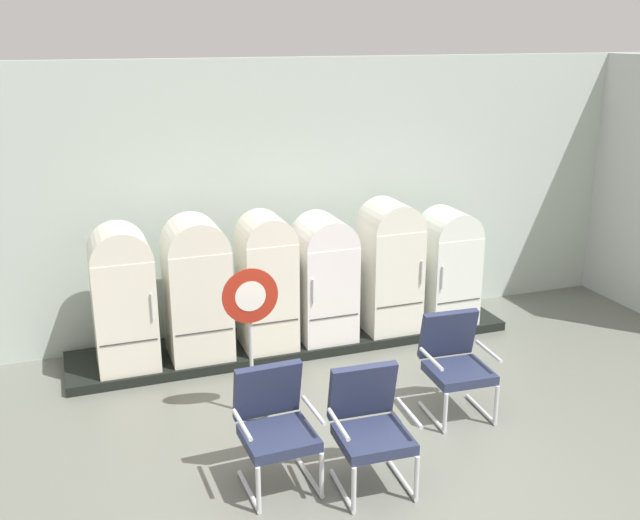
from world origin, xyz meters
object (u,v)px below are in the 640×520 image
object	(u,v)px
refrigerator_0	(123,294)
armchair_center	(370,422)
refrigerator_3	(324,274)
refrigerator_5	(448,263)
armchair_left	(275,421)
refrigerator_4	(390,262)
refrigerator_2	(266,277)
sign_stand	(251,339)
refrigerator_1	(197,284)
armchair_right	(455,359)

from	to	relation	value
refrigerator_0	armchair_center	size ratio (longest dim) A/B	1.56
refrigerator_3	refrigerator_5	world-z (taller)	refrigerator_3
armchair_left	refrigerator_4	bearing A→B (deg)	48.54
refrigerator_0	refrigerator_3	bearing A→B (deg)	0.61
refrigerator_3	refrigerator_4	world-z (taller)	refrigerator_4
refrigerator_4	armchair_center	xyz separation A→B (m)	(-1.42, -2.70, -0.40)
armchair_left	refrigerator_3	bearing A→B (deg)	61.67
refrigerator_2	armchair_center	xyz separation A→B (m)	(0.10, -2.68, -0.39)
refrigerator_4	armchair_center	world-z (taller)	refrigerator_4
sign_stand	refrigerator_0	bearing A→B (deg)	128.49
refrigerator_1	armchair_center	xyz separation A→B (m)	(0.88, -2.70, -0.39)
refrigerator_2	armchair_center	world-z (taller)	refrigerator_2
refrigerator_2	armchair_right	world-z (taller)	refrigerator_2
refrigerator_4	armchair_right	world-z (taller)	refrigerator_4
refrigerator_4	refrigerator_5	distance (m)	0.79
refrigerator_3	armchair_right	bearing A→B (deg)	-71.36
refrigerator_1	refrigerator_3	distance (m)	1.48
refrigerator_5	sign_stand	bearing A→B (deg)	-155.25
refrigerator_0	armchair_left	size ratio (longest dim) A/B	1.56
refrigerator_0	refrigerator_1	world-z (taller)	refrigerator_1
refrigerator_5	armchair_left	world-z (taller)	refrigerator_5
refrigerator_1	sign_stand	xyz separation A→B (m)	(0.26, -1.32, -0.15)
refrigerator_3	armchair_left	distance (m)	2.80
refrigerator_2	sign_stand	xyz separation A→B (m)	(-0.52, -1.30, -0.14)
refrigerator_1	sign_stand	bearing A→B (deg)	-78.84
refrigerator_0	armchair_center	xyz separation A→B (m)	(1.67, -2.70, -0.38)
refrigerator_0	refrigerator_2	world-z (taller)	refrigerator_2
refrigerator_3	sign_stand	size ratio (longest dim) A/B	0.98
refrigerator_0	refrigerator_1	size ratio (longest dim) A/B	0.98
refrigerator_1	refrigerator_2	world-z (taller)	refrigerator_1
refrigerator_4	armchair_center	size ratio (longest dim) A/B	1.59
refrigerator_0	sign_stand	xyz separation A→B (m)	(1.05, -1.32, -0.13)
sign_stand	armchair_center	bearing A→B (deg)	-65.90
refrigerator_3	armchair_right	size ratio (longest dim) A/B	1.48
armchair_center	refrigerator_0	bearing A→B (deg)	121.67
refrigerator_5	armchair_right	size ratio (longest dim) A/B	1.43
armchair_right	refrigerator_4	bearing A→B (deg)	84.72
refrigerator_0	armchair_left	distance (m)	2.63
armchair_right	sign_stand	size ratio (longest dim) A/B	0.66
sign_stand	armchair_right	bearing A→B (deg)	-17.21
refrigerator_0	sign_stand	world-z (taller)	refrigerator_0
refrigerator_2	refrigerator_5	xyz separation A→B (m)	(2.31, 0.00, -0.08)
refrigerator_0	refrigerator_4	bearing A→B (deg)	-0.02
refrigerator_3	refrigerator_4	size ratio (longest dim) A/B	0.93
armchair_right	sign_stand	xyz separation A→B (m)	(-1.87, 0.58, 0.25)
refrigerator_0	refrigerator_4	xyz separation A→B (m)	(3.09, -0.00, 0.02)
refrigerator_5	armchair_right	xyz separation A→B (m)	(-0.96, -1.88, -0.31)
refrigerator_1	armchair_right	distance (m)	2.88
armchair_center	sign_stand	world-z (taller)	sign_stand
refrigerator_0	armchair_right	distance (m)	3.50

